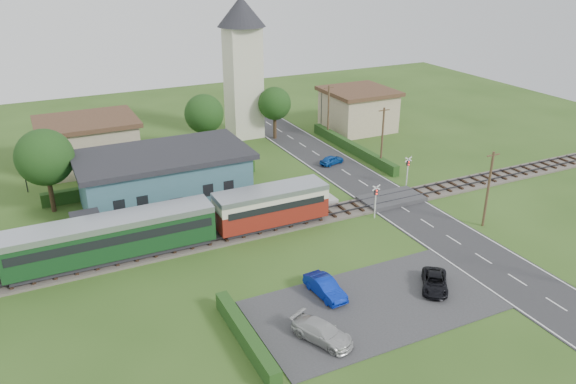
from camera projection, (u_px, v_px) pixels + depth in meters
name	position (u px, v px, depth m)	size (l,w,h in m)	color
ground	(311.00, 230.00, 49.42)	(120.00, 120.00, 0.00)	#2D4C19
railway_track	(301.00, 220.00, 51.02)	(76.00, 3.20, 0.49)	#4C443D
road	(404.00, 209.00, 53.42)	(6.00, 70.00, 0.05)	#28282B
car_park	(373.00, 305.00, 38.90)	(17.00, 9.00, 0.08)	#333335
crossing_deck	(391.00, 199.00, 54.99)	(6.20, 3.40, 0.45)	#333335
platform	(184.00, 226.00, 49.61)	(30.00, 3.00, 0.45)	gray
equipment_hut	(87.00, 229.00, 45.79)	(2.30, 2.30, 2.55)	beige
station_building	(165.00, 178.00, 53.41)	(16.00, 9.00, 5.30)	#38646E
train	(69.00, 246.00, 42.30)	(43.20, 2.90, 3.40)	#232328
church_tower	(243.00, 57.00, 70.47)	(6.00, 6.00, 17.60)	beige
house_west	(89.00, 143.00, 62.92)	(10.80, 8.80, 5.50)	tan
house_east	(358.00, 109.00, 76.14)	(8.80, 8.80, 5.50)	tan
hedge_carpark	(246.00, 336.00, 34.86)	(0.80, 9.00, 1.20)	#193814
hedge_roadside	(352.00, 148.00, 68.08)	(0.80, 18.00, 1.20)	#193814
hedge_station	(155.00, 182.00, 57.94)	(22.00, 0.80, 1.30)	#193814
tree_a	(45.00, 158.00, 50.81)	(5.20, 5.20, 8.00)	#332316
tree_b	(204.00, 114.00, 65.60)	(4.60, 4.60, 7.34)	#332316
tree_c	(275.00, 104.00, 71.41)	(4.20, 4.20, 6.78)	#332316
utility_pole_b	(488.00, 188.00, 48.72)	(1.40, 0.22, 7.00)	#473321
utility_pole_c	(382.00, 137.00, 61.93)	(1.40, 0.22, 7.00)	#473321
utility_pole_d	(328.00, 112.00, 71.83)	(1.40, 0.22, 7.00)	#473321
crossing_signal_near	(376.00, 196.00, 50.80)	(0.84, 0.28, 3.28)	silver
crossing_signal_far	(408.00, 167.00, 57.65)	(0.84, 0.28, 3.28)	silver
streetlamp_west	(22.00, 164.00, 55.89)	(0.30, 0.30, 5.15)	#3F3F47
streetlamp_east	(322.00, 105.00, 76.91)	(0.30, 0.30, 5.15)	#3F3F47
car_on_road	(332.00, 160.00, 64.19)	(1.22, 3.04, 1.04)	#1047A2
car_park_blue	(325.00, 287.00, 39.71)	(1.36, 3.90, 1.29)	#06209A
car_park_silver	(322.00, 332.00, 35.11)	(1.72, 4.22, 1.22)	#BCBCBC
car_park_dark	(435.00, 282.00, 40.54)	(1.75, 3.80, 1.06)	black
pedestrian_near	(262.00, 200.00, 52.10)	(0.65, 0.43, 1.78)	gray
pedestrian_far	(134.00, 226.00, 47.07)	(0.91, 0.71, 1.87)	gray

